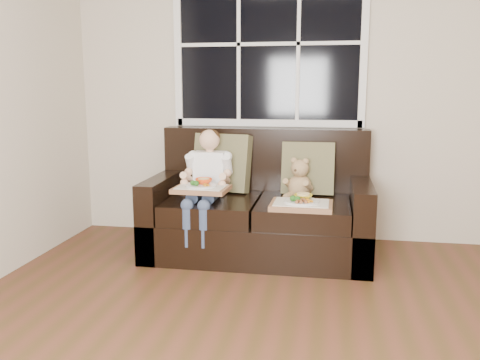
% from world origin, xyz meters
% --- Properties ---
extents(room_walls, '(4.52, 5.02, 2.71)m').
position_xyz_m(room_walls, '(0.00, 0.00, 1.59)').
color(room_walls, beige).
rests_on(room_walls, ground).
extents(window_back, '(1.62, 0.04, 1.37)m').
position_xyz_m(window_back, '(-0.57, 2.48, 1.65)').
color(window_back, black).
rests_on(window_back, room_walls).
extents(loveseat, '(1.70, 0.92, 0.96)m').
position_xyz_m(loveseat, '(-0.57, 2.02, 0.31)').
color(loveseat, black).
rests_on(loveseat, ground).
extents(pillow_left, '(0.50, 0.30, 0.48)m').
position_xyz_m(pillow_left, '(-0.91, 2.17, 0.68)').
color(pillow_left, olive).
rests_on(pillow_left, loveseat).
extents(pillow_right, '(0.42, 0.19, 0.43)m').
position_xyz_m(pillow_right, '(-0.21, 2.17, 0.66)').
color(pillow_right, olive).
rests_on(pillow_right, loveseat).
extents(child, '(0.36, 0.59, 0.81)m').
position_xyz_m(child, '(-0.97, 1.90, 0.63)').
color(child, white).
rests_on(child, loveseat).
extents(teddy_bear, '(0.23, 0.27, 0.33)m').
position_xyz_m(teddy_bear, '(-0.26, 2.02, 0.58)').
color(teddy_bear, tan).
rests_on(teddy_bear, loveseat).
extents(tray_left, '(0.41, 0.32, 0.09)m').
position_xyz_m(tray_left, '(-0.96, 1.68, 0.57)').
color(tray_left, '#915F41').
rests_on(tray_left, child).
extents(tray_right, '(0.44, 0.34, 0.10)m').
position_xyz_m(tray_right, '(-0.23, 1.68, 0.48)').
color(tray_right, '#915F41').
rests_on(tray_right, loveseat).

